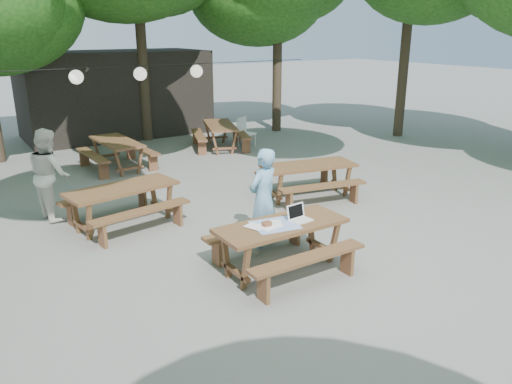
{
  "coord_description": "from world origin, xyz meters",
  "views": [
    {
      "loc": [
        -4.78,
        -6.61,
        3.5
      ],
      "look_at": [
        -0.74,
        -0.32,
        1.05
      ],
      "focal_mm": 35.0,
      "sensor_mm": 36.0,
      "label": 1
    }
  ],
  "objects": [
    {
      "name": "pavilion",
      "position": [
        0.5,
        10.5,
        1.4
      ],
      "size": [
        6.0,
        3.0,
        2.8
      ],
      "primitive_type": "cube",
      "color": "black",
      "rests_on": "ground"
    },
    {
      "name": "main_picnic_table",
      "position": [
        -0.74,
        -1.02,
        0.39
      ],
      "size": [
        2.0,
        1.58,
        0.75
      ],
      "color": "brown",
      "rests_on": "ground"
    },
    {
      "name": "picnic_table_ne",
      "position": [
        1.74,
        1.44,
        0.39
      ],
      "size": [
        2.18,
        1.93,
        0.75
      ],
      "rotation": [
        0.0,
        0.0,
        -0.2
      ],
      "color": "brown",
      "rests_on": "ground"
    },
    {
      "name": "tabletop_clutter",
      "position": [
        -0.89,
        -1.01,
        0.76
      ],
      "size": [
        0.81,
        0.66,
        0.08
      ],
      "color": "blue",
      "rests_on": "main_picnic_table"
    },
    {
      "name": "woman",
      "position": [
        -0.47,
        -0.13,
        0.84
      ],
      "size": [
        0.71,
        0.57,
        1.68
      ],
      "primitive_type": "imported",
      "rotation": [
        0.0,
        0.0,
        3.45
      ],
      "color": "#73ACD3",
      "rests_on": "ground"
    },
    {
      "name": "picnic_table_far_w",
      "position": [
        -0.96,
        6.01,
        0.39
      ],
      "size": [
        1.66,
        2.03,
        0.75
      ],
      "rotation": [
        0.0,
        0.0,
        1.62
      ],
      "color": "brown",
      "rests_on": "ground"
    },
    {
      "name": "second_person",
      "position": [
        -3.16,
        3.17,
        0.88
      ],
      "size": [
        0.8,
        0.95,
        1.75
      ],
      "primitive_type": "imported",
      "rotation": [
        0.0,
        0.0,
        1.74
      ],
      "color": "white",
      "rests_on": "ground"
    },
    {
      "name": "picnic_table_far_e",
      "position": [
        2.41,
        6.59,
        0.39
      ],
      "size": [
        2.14,
        2.33,
        0.75
      ],
      "rotation": [
        0.0,
        0.0,
        1.22
      ],
      "color": "brown",
      "rests_on": "ground"
    },
    {
      "name": "ground",
      "position": [
        0.0,
        0.0,
        0.0
      ],
      "size": [
        80.0,
        80.0,
        0.0
      ],
      "primitive_type": "plane",
      "color": "slate",
      "rests_on": "ground"
    },
    {
      "name": "laptop",
      "position": [
        -0.44,
        -1.04,
        0.81
      ],
      "size": [
        0.35,
        0.29,
        0.24
      ],
      "rotation": [
        0.0,
        0.0,
        0.1
      ],
      "color": "white",
      "rests_on": "main_picnic_table"
    },
    {
      "name": "paper_lanterns",
      "position": [
        -0.19,
        6.0,
        2.4
      ],
      "size": [
        9.0,
        0.34,
        0.38
      ],
      "color": "black",
      "rests_on": "ground"
    },
    {
      "name": "plastic_chair",
      "position": [
        3.24,
        6.41,
        0.26
      ],
      "size": [
        0.57,
        0.57,
        0.9
      ],
      "rotation": [
        0.0,
        0.0,
        0.37
      ],
      "color": "white",
      "rests_on": "ground"
    },
    {
      "name": "picnic_table_nw",
      "position": [
        -2.14,
        2.03,
        0.39
      ],
      "size": [
        2.13,
        1.87,
        0.75
      ],
      "rotation": [
        0.0,
        0.0,
        0.16
      ],
      "color": "brown",
      "rests_on": "ground"
    }
  ]
}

